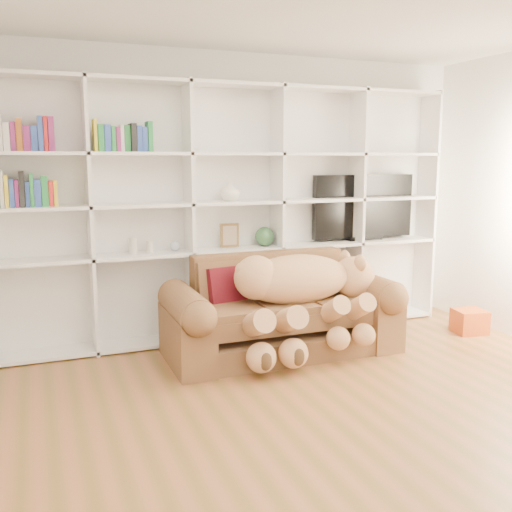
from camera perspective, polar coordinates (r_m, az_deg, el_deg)
name	(u,v)px	position (r m, az deg, el deg)	size (l,w,h in m)	color
floor	(360,442)	(3.71, 10.32, -17.86)	(5.00, 5.00, 0.00)	brown
wall_back	(228,196)	(5.58, -2.86, 6.04)	(5.00, 0.02, 2.70)	white
bookshelf	(208,202)	(5.38, -4.82, 5.41)	(4.43, 0.35, 2.40)	white
sofa	(280,316)	(5.10, 2.46, -6.04)	(2.03, 0.88, 0.86)	brown
teddy_bear	(302,290)	(4.93, 4.61, -3.42)	(1.46, 0.82, 0.85)	tan
throw_pillow	(226,286)	(5.00, -3.02, -3.06)	(0.34, 0.11, 0.34)	#5E1014
gift_box	(469,321)	(6.06, 20.56, -6.14)	(0.29, 0.27, 0.23)	#B54718
tv	(363,208)	(6.08, 10.66, 4.77)	(1.15, 0.18, 0.68)	black
picture_frame	(229,235)	(5.41, -2.67, 2.09)	(0.18, 0.03, 0.23)	brown
green_vase	(265,236)	(5.54, 0.87, 1.96)	(0.19, 0.19, 0.19)	#2F5B33
figurine_tall	(133,246)	(5.21, -12.22, 1.00)	(0.07, 0.07, 0.15)	beige
figurine_short	(150,247)	(5.23, -10.56, 0.92)	(0.07, 0.07, 0.11)	beige
snow_globe	(175,246)	(5.28, -8.10, 1.02)	(0.10, 0.10, 0.10)	silver
shelf_vase	(230,191)	(5.38, -2.63, 6.54)	(0.18, 0.18, 0.19)	silver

